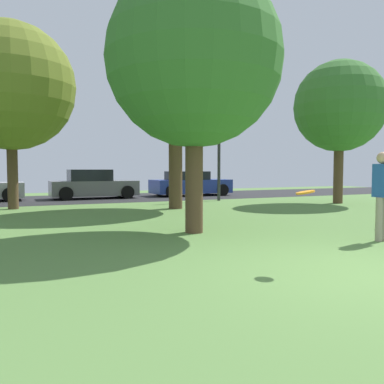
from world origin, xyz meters
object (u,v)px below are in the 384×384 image
frisbee_disc (305,192)px  street_lamp_post (219,152)px  oak_tree_center (340,107)px  oak_tree_left (10,87)px  parked_car_blue (190,184)px  person_bystander (382,191)px  birch_tree_lone (175,74)px  maple_tree_near (194,60)px  parked_car_grey (93,185)px

frisbee_disc → street_lamp_post: 12.80m
street_lamp_post → oak_tree_center: bearing=-40.9°
oak_tree_left → frisbee_disc: 12.44m
frisbee_disc → parked_car_blue: parked_car_blue is taller
oak_tree_center → person_bystander: 9.82m
person_bystander → parked_car_blue: size_ratio=0.42×
street_lamp_post → frisbee_disc: bearing=-113.0°
birch_tree_lone → street_lamp_post: birch_tree_lone is taller
maple_tree_near → parked_car_grey: (0.00, 11.80, -3.25)m
maple_tree_near → person_bystander: (2.98, -2.56, -2.90)m
parked_car_blue → frisbee_disc: bearing=-108.6°
oak_tree_center → maple_tree_near: bearing=-152.6°
oak_tree_left → person_bystander: bearing=-57.0°
maple_tree_near → parked_car_blue: 13.33m
person_bystander → birch_tree_lone: bearing=-0.8°
parked_car_grey → street_lamp_post: size_ratio=0.92×
oak_tree_left → street_lamp_post: 8.96m
birch_tree_lone → parked_car_blue: 8.45m
birch_tree_lone → parked_car_grey: size_ratio=1.74×
oak_tree_center → frisbee_disc: oak_tree_center is taller
maple_tree_near → parked_car_blue: maple_tree_near is taller
frisbee_disc → parked_car_blue: (5.23, 15.51, -0.50)m
oak_tree_center → birch_tree_lone: 7.24m
oak_tree_center → street_lamp_post: (-3.91, 3.39, -1.83)m
oak_tree_center → parked_car_blue: (-3.66, 7.18, -3.46)m
maple_tree_near → parked_car_blue: bearing=65.9°
birch_tree_lone → street_lamp_post: bearing=39.0°
oak_tree_center → birch_tree_lone: bearing=173.9°
parked_car_grey → oak_tree_left: bearing=-131.9°
maple_tree_near → birch_tree_lone: bearing=71.8°
oak_tree_left → person_bystander: (6.65, -10.26, -3.40)m
parked_car_blue → oak_tree_left: bearing=-155.3°
oak_tree_center → person_bystander: (-5.95, -7.19, -3.07)m
oak_tree_center → parked_car_grey: 11.95m
oak_tree_left → birch_tree_lone: bearing=-22.9°
oak_tree_center → oak_tree_left: bearing=166.3°
maple_tree_near → street_lamp_post: bearing=58.0°
maple_tree_near → oak_tree_left: size_ratio=0.88×
frisbee_disc → parked_car_grey: bearing=90.1°
birch_tree_lone → oak_tree_center: bearing=-6.1°
parked_car_blue → maple_tree_near: bearing=-114.1°
oak_tree_center → frisbee_disc: (-8.89, -8.34, -2.96)m
person_bystander → street_lamp_post: 10.85m
street_lamp_post → oak_tree_left: bearing=-177.9°
oak_tree_center → birch_tree_lone: birch_tree_lone is taller
frisbee_disc → oak_tree_left: bearing=108.0°
frisbee_disc → parked_car_blue: bearing=71.4°
birch_tree_lone → maple_tree_near: (-1.77, -5.39, -0.98)m
street_lamp_post → maple_tree_near: bearing=-122.0°
oak_tree_center → maple_tree_near: oak_tree_center is taller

